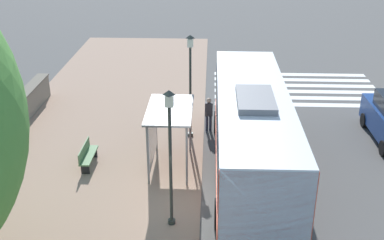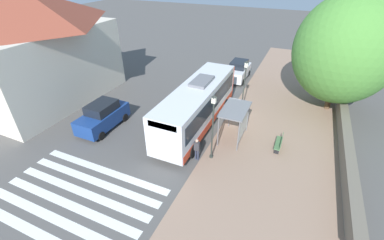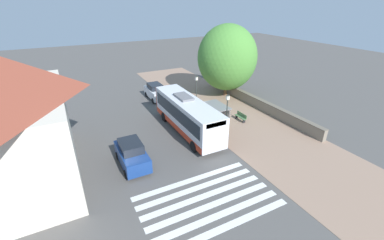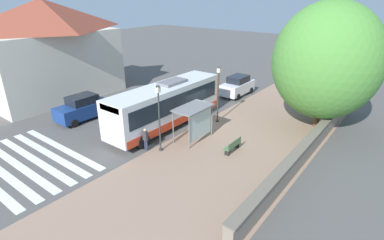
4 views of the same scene
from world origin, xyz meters
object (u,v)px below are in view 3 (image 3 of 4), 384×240
at_px(shade_tree, 227,58).
at_px(parked_car_behind_bus, 155,92).
at_px(bus, 187,114).
at_px(pedestrian, 222,136).
at_px(bus_shelter, 218,109).
at_px(street_lamp_far, 196,92).
at_px(parked_car_far_lane, 132,154).
at_px(street_lamp_near, 227,114).
at_px(bench, 241,117).

height_order(shade_tree, parked_car_behind_bus, shade_tree).
bearing_deg(bus, pedestrian, 112.42).
relative_size(shade_tree, parked_car_behind_bus, 2.23).
bearing_deg(pedestrian, bus_shelter, -116.24).
distance_m(street_lamp_far, parked_car_far_lane, 11.28).
relative_size(street_lamp_near, street_lamp_far, 0.99).
height_order(bus_shelter, parked_car_far_lane, bus_shelter).
relative_size(bench, shade_tree, 0.17).
relative_size(bus, parked_car_behind_bus, 2.49).
height_order(street_lamp_far, parked_car_behind_bus, street_lamp_far).
relative_size(pedestrian, shade_tree, 0.17).
xyz_separation_m(street_lamp_far, shade_tree, (-6.65, -3.96, 2.45)).
distance_m(bus_shelter, pedestrian, 3.80).
bearing_deg(street_lamp_far, parked_car_behind_bus, -72.58).
xyz_separation_m(parked_car_behind_bus, parked_car_far_lane, (6.92, 13.54, 0.02)).
xyz_separation_m(bench, parked_car_far_lane, (12.77, 2.69, 0.51)).
height_order(bench, parked_car_behind_bus, parked_car_behind_bus).
distance_m(bench, parked_car_behind_bus, 12.34).
distance_m(bus, bus_shelter, 3.24).
height_order(bus, parked_car_behind_bus, bus).
bearing_deg(pedestrian, bus, -67.58).
bearing_deg(bus_shelter, pedestrian, 63.76).
relative_size(street_lamp_near, shade_tree, 0.49).
bearing_deg(street_lamp_near, parked_car_far_lane, -0.54).
relative_size(bus_shelter, bench, 1.82).
xyz_separation_m(bench, shade_tree, (-3.06, -7.58, 4.70)).
height_order(bus_shelter, street_lamp_near, street_lamp_near).
relative_size(street_lamp_far, parked_car_far_lane, 1.08).
bearing_deg(parked_car_behind_bus, shade_tree, 159.89).
relative_size(parked_car_behind_bus, parked_car_far_lane, 0.99).
xyz_separation_m(bench, street_lamp_far, (3.59, -3.63, 2.25)).
bearing_deg(street_lamp_far, bench, 134.66).
bearing_deg(street_lamp_near, bus_shelter, -106.62).
bearing_deg(bus, bench, 175.50).
distance_m(bench, street_lamp_far, 5.57).
xyz_separation_m(pedestrian, street_lamp_far, (-1.12, -6.95, 1.79)).
relative_size(bus, street_lamp_near, 2.30).
bearing_deg(bus, shade_tree, -142.82).
bearing_deg(shade_tree, bench, 68.00).
xyz_separation_m(bench, street_lamp_near, (3.91, 2.77, 2.22)).
distance_m(street_lamp_near, street_lamp_far, 6.41).
xyz_separation_m(bus, bus_shelter, (-3.18, 0.56, 0.21)).
bearing_deg(bus, parked_car_behind_bus, -92.39).
distance_m(bus, pedestrian, 4.23).
bearing_deg(bench, parked_car_far_lane, 11.89).
xyz_separation_m(pedestrian, street_lamp_near, (-0.80, -0.56, 1.76)).
bearing_deg(street_lamp_near, parked_car_behind_bus, -81.88).
distance_m(street_lamp_far, parked_car_behind_bus, 7.77).
distance_m(pedestrian, parked_car_far_lane, 8.09).
relative_size(bus, parked_car_far_lane, 2.46).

